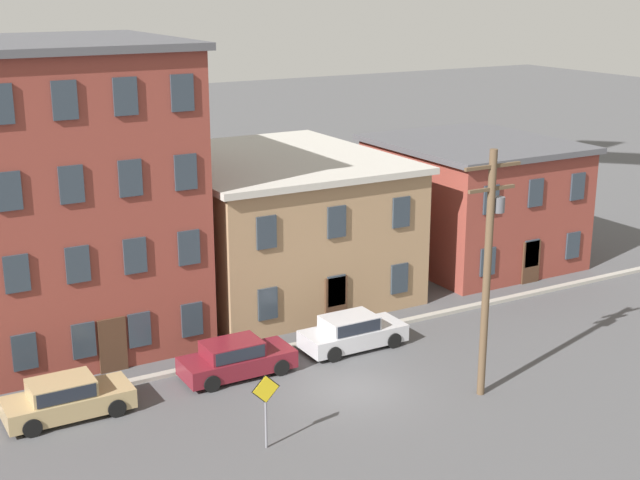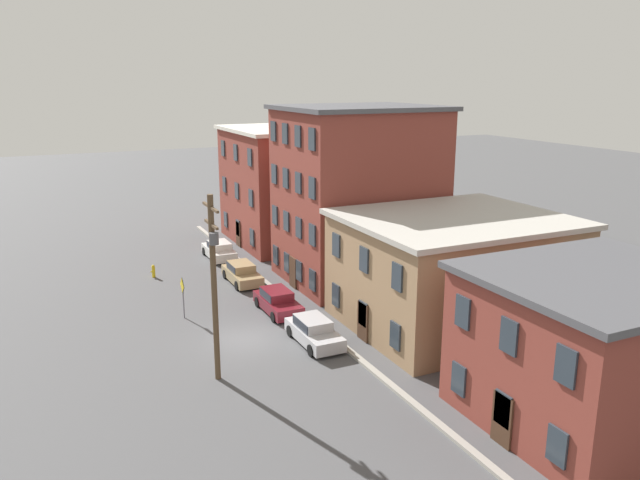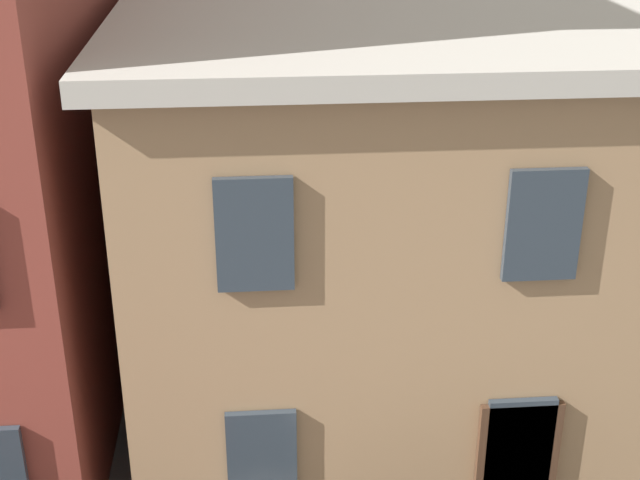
% 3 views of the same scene
% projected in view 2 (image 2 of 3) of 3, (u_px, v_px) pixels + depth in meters
% --- Properties ---
extents(ground_plane, '(200.00, 200.00, 0.00)m').
position_uv_depth(ground_plane, '(246.00, 339.00, 35.20)').
color(ground_plane, '#4C4C4F').
extents(kerb_strip, '(56.00, 0.36, 0.16)m').
position_uv_depth(kerb_strip, '(318.00, 325.00, 37.03)').
color(kerb_strip, '#9E998E').
rests_on(kerb_strip, ground_plane).
extents(apartment_corner, '(11.56, 10.74, 10.17)m').
position_uv_depth(apartment_corner, '(292.00, 185.00, 55.67)').
color(apartment_corner, brown).
rests_on(apartment_corner, ground_plane).
extents(apartment_midblock, '(9.33, 10.57, 12.49)m').
position_uv_depth(apartment_midblock, '(358.00, 194.00, 44.51)').
color(apartment_midblock, brown).
rests_on(apartment_midblock, ground_plane).
extents(apartment_far, '(10.64, 12.38, 6.59)m').
position_uv_depth(apartment_far, '(452.00, 270.00, 36.76)').
color(apartment_far, '#9E7A56').
rests_on(apartment_far, ground_plane).
extents(apartment_annex, '(9.00, 10.08, 6.54)m').
position_uv_depth(apartment_annex, '(596.00, 348.00, 26.28)').
color(apartment_annex, brown).
rests_on(apartment_annex, ground_plane).
extents(car_white, '(4.40, 1.92, 1.43)m').
position_uv_depth(car_white, '(219.00, 250.00, 50.85)').
color(car_white, silver).
rests_on(car_white, ground_plane).
extents(car_tan, '(4.40, 1.92, 1.43)m').
position_uv_depth(car_tan, '(242.00, 272.00, 44.88)').
color(car_tan, tan).
rests_on(car_tan, ground_plane).
extents(car_maroon, '(4.40, 1.92, 1.43)m').
position_uv_depth(car_maroon, '(278.00, 300.00, 39.20)').
color(car_maroon, maroon).
rests_on(car_maroon, ground_plane).
extents(car_silver, '(4.40, 1.92, 1.43)m').
position_uv_depth(car_silver, '(314.00, 330.00, 34.57)').
color(car_silver, '#B7B7BC').
rests_on(car_silver, ground_plane).
extents(caution_sign, '(1.01, 0.08, 2.62)m').
position_uv_depth(caution_sign, '(183.00, 291.00, 37.92)').
color(caution_sign, slate).
rests_on(caution_sign, ground_plane).
extents(utility_pole, '(2.40, 0.44, 9.18)m').
position_uv_depth(utility_pole, '(214.00, 279.00, 29.29)').
color(utility_pole, brown).
rests_on(utility_pole, ground_plane).
extents(fire_hydrant, '(0.24, 0.34, 0.96)m').
position_uv_depth(fire_hydrant, '(153.00, 271.00, 46.09)').
color(fire_hydrant, yellow).
rests_on(fire_hydrant, ground_plane).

